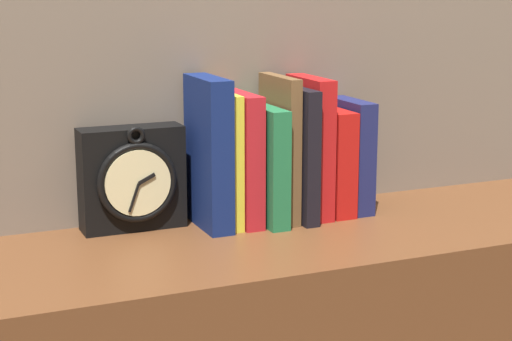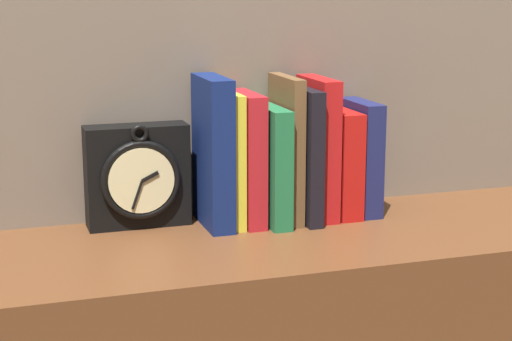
{
  "view_description": "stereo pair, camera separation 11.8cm",
  "coord_description": "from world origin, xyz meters",
  "px_view_note": "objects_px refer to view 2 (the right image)",
  "views": [
    {
      "loc": [
        -0.52,
        -1.22,
        1.32
      ],
      "look_at": [
        0.0,
        0.0,
        1.02
      ],
      "focal_mm": 60.0,
      "sensor_mm": 36.0,
      "label": 1
    },
    {
      "loc": [
        -0.41,
        -1.26,
        1.32
      ],
      "look_at": [
        0.0,
        0.0,
        1.02
      ],
      "focal_mm": 60.0,
      "sensor_mm": 36.0,
      "label": 2
    }
  ],
  "objects_px": {
    "book_slot3_green": "(270,164)",
    "book_slot1_yellow": "(230,158)",
    "book_slot7_red": "(339,162)",
    "book_slot8_navy": "(360,157)",
    "book_slot0_navy": "(213,152)",
    "book_slot5_black": "(302,154)",
    "book_slot6_red": "(318,148)",
    "clock": "(138,176)",
    "book_slot2_red": "(247,158)",
    "book_slot4_brown": "(286,148)"
  },
  "relations": [
    {
      "from": "book_slot3_green",
      "to": "book_slot1_yellow",
      "type": "bearing_deg",
      "value": 170.58
    },
    {
      "from": "book_slot7_red",
      "to": "book_slot8_navy",
      "type": "relative_size",
      "value": 0.93
    },
    {
      "from": "book_slot0_navy",
      "to": "book_slot1_yellow",
      "type": "xyz_separation_m",
      "value": [
        0.03,
        0.0,
        -0.01
      ]
    },
    {
      "from": "book_slot5_black",
      "to": "book_slot7_red",
      "type": "bearing_deg",
      "value": 7.06
    },
    {
      "from": "book_slot3_green",
      "to": "book_slot6_red",
      "type": "relative_size",
      "value": 0.82
    },
    {
      "from": "book_slot3_green",
      "to": "book_slot7_red",
      "type": "distance_m",
      "value": 0.13
    },
    {
      "from": "book_slot5_black",
      "to": "clock",
      "type": "bearing_deg",
      "value": 171.7
    },
    {
      "from": "book_slot8_navy",
      "to": "book_slot3_green",
      "type": "bearing_deg",
      "value": -176.2
    },
    {
      "from": "book_slot2_red",
      "to": "book_slot8_navy",
      "type": "relative_size",
      "value": 1.12
    },
    {
      "from": "book_slot4_brown",
      "to": "book_slot7_red",
      "type": "distance_m",
      "value": 0.11
    },
    {
      "from": "book_slot0_navy",
      "to": "clock",
      "type": "bearing_deg",
      "value": 164.29
    },
    {
      "from": "book_slot3_green",
      "to": "book_slot7_red",
      "type": "bearing_deg",
      "value": 4.13
    },
    {
      "from": "book_slot1_yellow",
      "to": "book_slot4_brown",
      "type": "distance_m",
      "value": 0.1
    },
    {
      "from": "book_slot1_yellow",
      "to": "book_slot7_red",
      "type": "xyz_separation_m",
      "value": [
        0.2,
        -0.0,
        -0.02
      ]
    },
    {
      "from": "clock",
      "to": "book_slot0_navy",
      "type": "xyz_separation_m",
      "value": [
        0.12,
        -0.03,
        0.04
      ]
    },
    {
      "from": "book_slot1_yellow",
      "to": "book_slot0_navy",
      "type": "bearing_deg",
      "value": -171.54
    },
    {
      "from": "clock",
      "to": "book_slot3_green",
      "type": "height_order",
      "value": "book_slot3_green"
    },
    {
      "from": "book_slot2_red",
      "to": "book_slot5_black",
      "type": "distance_m",
      "value": 0.1
    },
    {
      "from": "book_slot0_navy",
      "to": "book_slot5_black",
      "type": "distance_m",
      "value": 0.16
    },
    {
      "from": "book_slot0_navy",
      "to": "book_slot2_red",
      "type": "relative_size",
      "value": 1.13
    },
    {
      "from": "book_slot4_brown",
      "to": "book_slot8_navy",
      "type": "height_order",
      "value": "book_slot4_brown"
    },
    {
      "from": "book_slot3_green",
      "to": "book_slot0_navy",
      "type": "bearing_deg",
      "value": 176.06
    },
    {
      "from": "book_slot3_green",
      "to": "book_slot6_red",
      "type": "xyz_separation_m",
      "value": [
        0.09,
        0.01,
        0.02
      ]
    },
    {
      "from": "clock",
      "to": "book_slot2_red",
      "type": "relative_size",
      "value": 0.8
    },
    {
      "from": "book_slot2_red",
      "to": "book_slot4_brown",
      "type": "relative_size",
      "value": 0.9
    },
    {
      "from": "book_slot2_red",
      "to": "book_slot3_green",
      "type": "height_order",
      "value": "book_slot2_red"
    },
    {
      "from": "book_slot6_red",
      "to": "book_slot0_navy",
      "type": "bearing_deg",
      "value": -179.45
    },
    {
      "from": "clock",
      "to": "book_slot6_red",
      "type": "relative_size",
      "value": 0.73
    },
    {
      "from": "book_slot1_yellow",
      "to": "book_slot6_red",
      "type": "distance_m",
      "value": 0.16
    },
    {
      "from": "book_slot5_black",
      "to": "book_slot7_red",
      "type": "xyz_separation_m",
      "value": [
        0.08,
        0.01,
        -0.02
      ]
    },
    {
      "from": "book_slot7_red",
      "to": "book_slot8_navy",
      "type": "distance_m",
      "value": 0.04
    },
    {
      "from": "clock",
      "to": "book_slot6_red",
      "type": "bearing_deg",
      "value": -5.96
    },
    {
      "from": "book_slot0_navy",
      "to": "book_slot7_red",
      "type": "distance_m",
      "value": 0.24
    },
    {
      "from": "book_slot4_brown",
      "to": "book_slot3_green",
      "type": "bearing_deg",
      "value": -166.87
    },
    {
      "from": "book_slot5_black",
      "to": "book_slot6_red",
      "type": "height_order",
      "value": "book_slot6_red"
    },
    {
      "from": "book_slot1_yellow",
      "to": "book_slot5_black",
      "type": "relative_size",
      "value": 0.98
    },
    {
      "from": "book_slot1_yellow",
      "to": "book_slot8_navy",
      "type": "height_order",
      "value": "book_slot1_yellow"
    },
    {
      "from": "book_slot2_red",
      "to": "book_slot0_navy",
      "type": "bearing_deg",
      "value": -178.25
    },
    {
      "from": "book_slot1_yellow",
      "to": "book_slot2_red",
      "type": "relative_size",
      "value": 1.01
    },
    {
      "from": "book_slot2_red",
      "to": "book_slot3_green",
      "type": "distance_m",
      "value": 0.04
    },
    {
      "from": "book_slot2_red",
      "to": "book_slot6_red",
      "type": "xyz_separation_m",
      "value": [
        0.13,
        0.0,
        0.01
      ]
    },
    {
      "from": "book_slot4_brown",
      "to": "book_slot7_red",
      "type": "relative_size",
      "value": 1.34
    },
    {
      "from": "book_slot1_yellow",
      "to": "book_slot8_navy",
      "type": "bearing_deg",
      "value": 0.1
    },
    {
      "from": "book_slot5_black",
      "to": "book_slot8_navy",
      "type": "bearing_deg",
      "value": 5.53
    },
    {
      "from": "book_slot0_navy",
      "to": "book_slot5_black",
      "type": "relative_size",
      "value": 1.1
    },
    {
      "from": "book_slot1_yellow",
      "to": "book_slot8_navy",
      "type": "relative_size",
      "value": 1.13
    },
    {
      "from": "book_slot1_yellow",
      "to": "book_slot3_green",
      "type": "relative_size",
      "value": 1.13
    },
    {
      "from": "book_slot1_yellow",
      "to": "book_slot7_red",
      "type": "bearing_deg",
      "value": -0.45
    },
    {
      "from": "book_slot5_black",
      "to": "book_slot3_green",
      "type": "bearing_deg",
      "value": -179.62
    },
    {
      "from": "book_slot7_red",
      "to": "book_slot5_black",
      "type": "bearing_deg",
      "value": -172.94
    }
  ]
}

